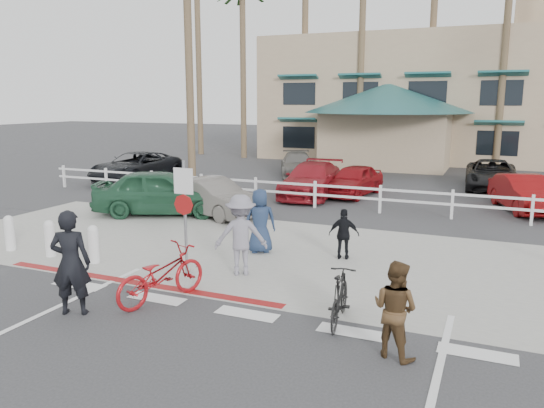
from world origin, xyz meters
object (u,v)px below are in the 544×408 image
at_px(bike_black, 340,297).
at_px(car_red_compact, 162,192).
at_px(sign_post, 185,212).
at_px(bike_red, 161,275).
at_px(car_white_sedan, 212,197).

distance_m(bike_black, car_red_compact, 10.41).
distance_m(sign_post, bike_red, 1.93).
relative_size(bike_black, car_red_compact, 0.35).
relative_size(sign_post, bike_black, 1.81).
bearing_deg(sign_post, bike_black, -17.86).
bearing_deg(car_red_compact, bike_black, -150.94).
bearing_deg(bike_red, car_white_sedan, -49.86).
bearing_deg(car_red_compact, sign_post, -163.55).
bearing_deg(sign_post, bike_red, -74.47).
distance_m(bike_red, bike_black, 3.54).
relative_size(sign_post, bike_red, 1.40).
distance_m(bike_red, car_white_sedan, 7.91).
bearing_deg(bike_black, car_white_sedan, -53.22).
height_order(car_white_sedan, car_red_compact, car_red_compact).
xyz_separation_m(bike_red, car_red_compact, (-4.66, 6.80, 0.25)).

